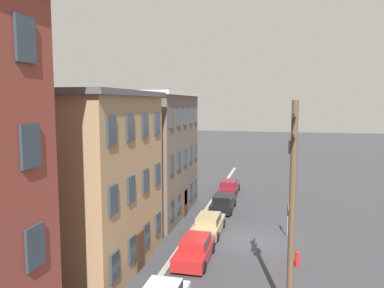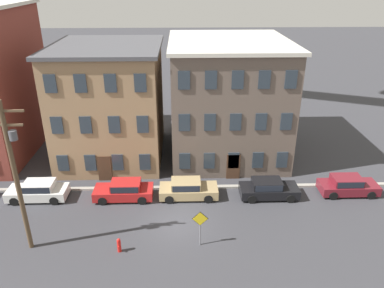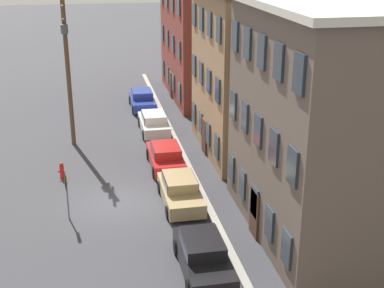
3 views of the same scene
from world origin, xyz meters
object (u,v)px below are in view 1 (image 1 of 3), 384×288
(utility_pole, at_px, (292,200))
(fire_hydrant, at_px, (297,259))
(car_black, at_px, (223,202))
(car_tan, at_px, (209,224))
(car_red, at_px, (195,248))
(caution_sign, at_px, (288,214))
(car_maroon, at_px, (229,187))

(utility_pole, distance_m, fire_hydrant, 7.42)
(car_black, bearing_deg, car_tan, 178.71)
(car_red, height_order, caution_sign, caution_sign)
(car_red, height_order, car_tan, same)
(utility_pole, bearing_deg, car_tan, 28.95)
(car_maroon, bearing_deg, car_tan, -179.23)
(car_black, distance_m, utility_pole, 17.44)
(car_red, bearing_deg, utility_pole, -133.25)
(car_black, bearing_deg, utility_pole, -161.60)
(car_tan, height_order, utility_pole, utility_pole)
(car_tan, bearing_deg, car_maroon, 0.77)
(utility_pole, bearing_deg, caution_sign, -0.69)
(car_tan, xyz_separation_m, caution_sign, (0.67, -5.57, 0.92))
(car_maroon, xyz_separation_m, utility_pole, (-22.17, -5.61, 4.64))
(car_tan, distance_m, fire_hydrant, 7.41)
(car_maroon, relative_size, utility_pole, 0.46)
(car_red, relative_size, fire_hydrant, 4.58)
(car_red, relative_size, car_tan, 1.00)
(caution_sign, xyz_separation_m, fire_hydrant, (-4.97, -0.46, -1.19))
(car_maroon, bearing_deg, car_black, -177.20)
(caution_sign, bearing_deg, utility_pole, 179.31)
(utility_pole, bearing_deg, car_black, 18.40)
(car_red, distance_m, car_tan, 4.76)
(caution_sign, height_order, fire_hydrant, caution_sign)
(caution_sign, relative_size, utility_pole, 0.26)
(utility_pole, xyz_separation_m, fire_hydrant, (5.54, -0.58, -4.90))
(car_red, relative_size, car_maroon, 1.00)
(car_red, xyz_separation_m, car_tan, (4.76, 0.04, 0.00))
(utility_pole, bearing_deg, car_maroon, 14.20)
(car_tan, height_order, car_black, same)
(car_tan, relative_size, car_black, 1.00)
(caution_sign, bearing_deg, fire_hydrant, -174.75)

